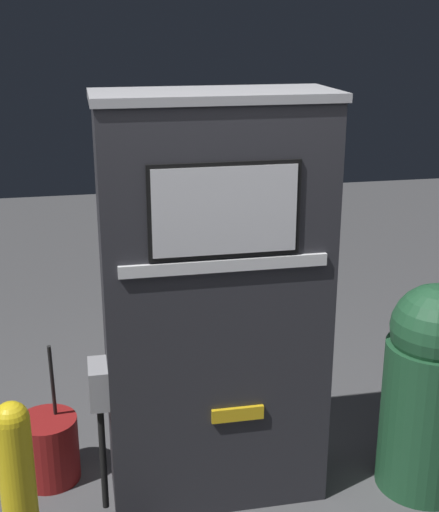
% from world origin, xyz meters
% --- Properties ---
extents(gas_pump, '(1.17, 0.49, 2.06)m').
position_xyz_m(gas_pump, '(-0.00, 0.22, 1.03)').
color(gas_pump, '#28282D').
rests_on(gas_pump, ground_plane).
extents(safety_bollard, '(0.15, 0.15, 0.94)m').
position_xyz_m(safety_bollard, '(-0.93, -0.36, 0.49)').
color(safety_bollard, yellow).
rests_on(safety_bollard, ground_plane).
extents(trash_bin, '(0.49, 0.49, 1.13)m').
position_xyz_m(trash_bin, '(1.08, 0.04, 0.57)').
color(trash_bin, '#1E4C2D').
rests_on(trash_bin, ground_plane).
extents(squeegee_bucket, '(0.32, 0.32, 0.80)m').
position_xyz_m(squeegee_bucket, '(-0.86, 0.47, 0.18)').
color(squeegee_bucket, maroon).
rests_on(squeegee_bucket, ground_plane).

